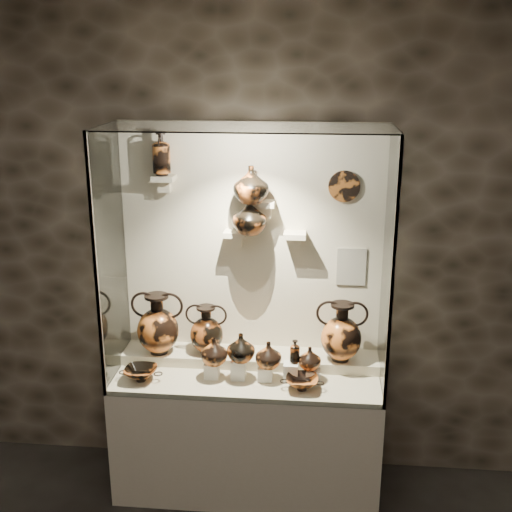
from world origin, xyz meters
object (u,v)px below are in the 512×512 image
Objects in this scene: jug_a at (214,351)px; kylix_right at (302,382)px; jug_e at (310,358)px; kylix_left at (141,373)px; lekythos_small at (295,350)px; jug_c at (269,355)px; ovoid_vase_b at (251,184)px; amphora_mid at (206,329)px; jug_b at (241,347)px; ovoid_vase_a at (250,216)px; amphora_left at (158,324)px; lekythos_tall at (161,151)px; amphora_right at (341,332)px.

jug_a is 0.58m from kylix_right.
jug_e reaches higher than kylix_right.
jug_e is 0.56× the size of kylix_left.
jug_e is 0.87× the size of lekythos_small.
jug_c is 1.01× the size of lekythos_small.
jug_a is at bearing -154.24° from ovoid_vase_b.
amphora_mid is 1.28× the size of kylix_right.
jug_b is 0.82× the size of ovoid_vase_a.
kylix_left is 1.01m from kylix_right.
jug_a is at bearing -106.27° from ovoid_vase_a.
ovoid_vase_b reaches higher than kylix_left.
amphora_mid reaches higher than jug_a.
jug_a is at bearing 176.20° from kylix_right.
amphora_mid reaches higher than kylix_left.
kylix_right is (0.21, -0.10, -0.12)m from jug_c.
amphora_left is 2.40× the size of jug_c.
amphora_left reaches higher than jug_e.
lekythos_tall is at bearing 153.90° from amphora_mid.
amphora_right reaches higher than kylix_left.
amphora_right is 1.61m from lekythos_tall.
amphora_mid is 0.83× the size of amphora_right.
lekythos_tall is at bearing 179.11° from jug_e.
amphora_left is 1.11m from ovoid_vase_b.
ovoid_vase_a reaches higher than kylix_left.
amphora_mid is 1.08× the size of lekythos_tall.
jug_b is 0.82m from ovoid_vase_a.
jug_a is 1.06m from ovoid_vase_b.
kylix_left is at bearing -153.39° from jug_b.
amphora_right is 1.72× the size of ovoid_vase_b.
amphora_right is 1.49× the size of kylix_left.
jug_c is (0.34, 0.01, -0.01)m from jug_a.
kylix_left is (-0.96, -0.10, -0.15)m from lekythos_small.
amphora_left is at bearing 147.21° from lekythos_small.
kylix_left is at bearing -131.37° from ovoid_vase_a.
ovoid_vase_b is at bearing 7.00° from ovoid_vase_a.
jug_c is 0.75× the size of ovoid_vase_b.
jug_a is (-0.79, -0.20, -0.08)m from amphora_right.
jug_b reaches higher than jug_e.
jug_b is at bearing 162.35° from lekythos_small.
lekythos_small reaches higher than jug_c.
amphora_right reaches higher than jug_c.
lekythos_tall is (0.05, 0.10, 1.11)m from amphora_left.
jug_b reaches higher than lekythos_small.
amphora_mid is 1.44× the size of ovoid_vase_b.
ovoid_vase_b is (0.61, 0.06, 0.93)m from amphora_left.
jug_e is (0.60, 0.03, -0.04)m from jug_a.
jug_b is 0.60× the size of lekythos_tall.
amphora_right is 0.94m from ovoid_vase_a.
jug_a is 0.97× the size of jug_b.
kylix_right is at bearing -21.28° from ovoid_vase_a.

